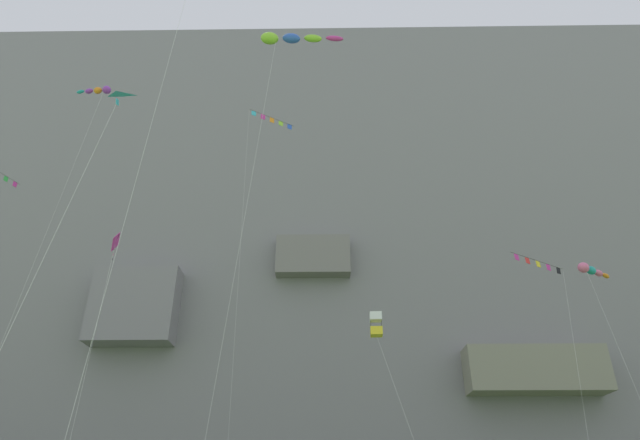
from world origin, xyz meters
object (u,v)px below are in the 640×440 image
(kite_windsock_upper_right, at_px, (98,91))
(kite_diamond_low_right, at_px, (113,254))
(kite_box_front_field, at_px, (376,325))
(kite_delta_low_center, at_px, (108,113))
(kite_banner_mid_center, at_px, (269,138))
(kite_windsock_near_cliff, at_px, (289,39))
(kite_banner_upper_left, at_px, (541,274))
(kite_windsock_high_center, at_px, (591,271))

(kite_windsock_upper_right, distance_m, kite_diamond_low_right, 21.07)
(kite_diamond_low_right, bearing_deg, kite_box_front_field, -12.00)
(kite_delta_low_center, height_order, kite_windsock_upper_right, kite_windsock_upper_right)
(kite_delta_low_center, relative_size, kite_diamond_low_right, 1.08)
(kite_box_front_field, relative_size, kite_diamond_low_right, 0.61)
(kite_diamond_low_right, bearing_deg, kite_windsock_upper_right, 138.24)
(kite_windsock_upper_right, height_order, kite_diamond_low_right, kite_windsock_upper_right)
(kite_banner_mid_center, height_order, kite_windsock_near_cliff, kite_banner_mid_center)
(kite_windsock_upper_right, bearing_deg, kite_delta_low_center, -59.24)
(kite_box_front_field, relative_size, kite_windsock_upper_right, 0.30)
(kite_windsock_upper_right, relative_size, kite_banner_upper_left, 1.88)
(kite_windsock_high_center, distance_m, kite_windsock_near_cliff, 25.86)
(kite_box_front_field, bearing_deg, kite_banner_upper_left, 39.39)
(kite_diamond_low_right, bearing_deg, kite_banner_mid_center, 52.81)
(kite_windsock_near_cliff, bearing_deg, kite_banner_upper_left, 34.05)
(kite_delta_low_center, distance_m, kite_windsock_near_cliff, 15.45)
(kite_banner_mid_center, bearing_deg, kite_windsock_near_cliff, -78.67)
(kite_windsock_near_cliff, bearing_deg, kite_windsock_upper_right, 148.69)
(kite_windsock_upper_right, xyz_separation_m, kite_banner_upper_left, (36.71, 1.75, -17.09))
(kite_delta_low_center, distance_m, kite_box_front_field, 16.48)
(kite_banner_mid_center, bearing_deg, kite_windsock_high_center, -14.90)
(kite_delta_low_center, bearing_deg, kite_windsock_upper_right, 120.76)
(kite_diamond_low_right, bearing_deg, kite_banner_upper_left, 15.06)
(kite_box_front_field, bearing_deg, kite_delta_low_center, -146.57)
(kite_banner_mid_center, xyz_separation_m, kite_windsock_upper_right, (-14.92, -4.21, 2.20))
(kite_windsock_near_cliff, xyz_separation_m, kite_box_front_field, (4.91, 1.30, -19.09))
(kite_windsock_near_cliff, bearing_deg, kite_banner_mid_center, 101.33)
(kite_banner_mid_center, xyz_separation_m, kite_delta_low_center, (-4.36, -21.95, -14.95))
(kite_windsock_high_center, distance_m, kite_banner_mid_center, 29.28)
(kite_windsock_high_center, xyz_separation_m, kite_banner_upper_left, (-1.78, 3.82, 1.31))
(kite_windsock_high_center, xyz_separation_m, kite_windsock_near_cliff, (-20.54, -8.86, 12.98))
(kite_box_front_field, xyz_separation_m, kite_banner_upper_left, (13.85, 11.37, 7.42))
(kite_windsock_high_center, bearing_deg, kite_windsock_upper_right, 176.93)
(kite_windsock_high_center, xyz_separation_m, kite_diamond_low_right, (-31.50, -4.18, -0.47))
(kite_box_front_field, bearing_deg, kite_windsock_upper_right, 157.18)
(kite_banner_mid_center, bearing_deg, kite_banner_upper_left, -6.42)
(kite_windsock_high_center, height_order, kite_banner_upper_left, kite_banner_upper_left)
(kite_windsock_high_center, relative_size, kite_delta_low_center, 0.88)
(kite_delta_low_center, distance_m, kite_windsock_upper_right, 26.84)
(kite_box_front_field, height_order, kite_banner_upper_left, kite_banner_upper_left)
(kite_banner_mid_center, xyz_separation_m, kite_windsock_near_cliff, (3.03, -15.13, -3.22))
(kite_windsock_upper_right, bearing_deg, kite_banner_upper_left, 2.73)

